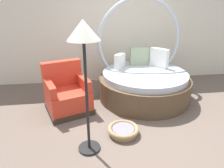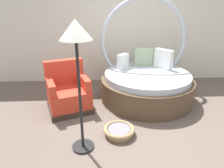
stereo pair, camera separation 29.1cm
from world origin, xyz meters
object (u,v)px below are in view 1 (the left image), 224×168
object	(u,v)px
red_armchair	(67,94)
floor_lamp	(84,44)
pet_basket	(123,130)
round_daybed	(143,79)

from	to	relation	value
red_armchair	floor_lamp	world-z (taller)	floor_lamp
red_armchair	pet_basket	xyz separation A→B (m)	(0.94, -0.95, -0.26)
pet_basket	floor_lamp	size ratio (longest dim) A/B	0.28
red_armchair	pet_basket	size ratio (longest dim) A/B	2.00
pet_basket	floor_lamp	xyz separation A→B (m)	(-0.56, -0.28, 1.46)
round_daybed	floor_lamp	size ratio (longest dim) A/B	1.18
round_daybed	pet_basket	bearing A→B (deg)	-117.60
round_daybed	floor_lamp	distance (m)	2.36
round_daybed	pet_basket	xyz separation A→B (m)	(-0.71, -1.36, -0.33)
round_daybed	red_armchair	distance (m)	1.70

